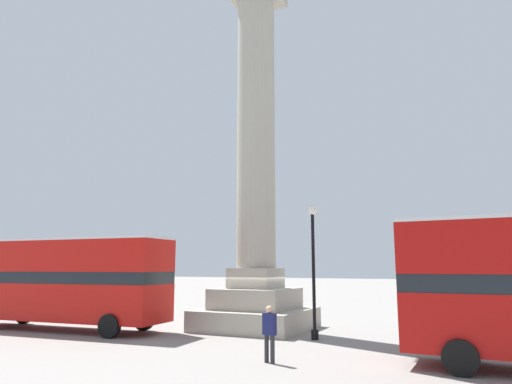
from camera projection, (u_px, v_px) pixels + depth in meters
The scene contains 5 objects.
ground_plane at pixel (256, 329), 22.06m from camera, with size 200.00×200.00×0.00m, color gray.
monument_column at pixel (256, 185), 23.22m from camera, with size 4.98×4.98×19.43m.
bus_a at pixel (65, 279), 22.21m from camera, with size 11.00×3.57×4.36m.
street_lamp at pixel (313, 263), 19.44m from camera, with size 0.42×0.42×5.64m.
pedestrian_near_lamp at pixel (269, 330), 14.48m from camera, with size 0.50×0.32×1.76m.
Camera 1 is at (9.92, -20.59, 2.98)m, focal length 32.00 mm.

